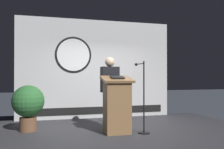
% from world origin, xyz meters
% --- Properties ---
extents(ground_plane, '(40.00, 40.00, 0.00)m').
position_xyz_m(ground_plane, '(0.00, 0.00, 0.00)').
color(ground_plane, '#383D47').
extents(stage_platform, '(6.40, 4.00, 0.30)m').
position_xyz_m(stage_platform, '(0.00, 0.00, 0.15)').
color(stage_platform, '#333338').
rests_on(stage_platform, ground).
extents(banner_display, '(4.46, 0.12, 2.83)m').
position_xyz_m(banner_display, '(-0.02, 1.85, 1.71)').
color(banner_display, silver).
rests_on(banner_display, stage_platform).
extents(podium, '(0.64, 0.50, 1.21)m').
position_xyz_m(podium, '(0.01, -0.21, 0.89)').
color(podium, olive).
rests_on(podium, stage_platform).
extents(speaker_person, '(0.40, 0.26, 1.63)m').
position_xyz_m(speaker_person, '(-0.02, 0.27, 1.13)').
color(speaker_person, black).
rests_on(speaker_person, stage_platform).
extents(microphone_stand, '(0.24, 0.60, 1.51)m').
position_xyz_m(microphone_stand, '(0.55, -0.30, 0.84)').
color(microphone_stand, black).
rests_on(microphone_stand, stage_platform).
extents(potted_plant, '(0.69, 0.69, 1.00)m').
position_xyz_m(potted_plant, '(-1.80, 0.50, 0.90)').
color(potted_plant, brown).
rests_on(potted_plant, stage_platform).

